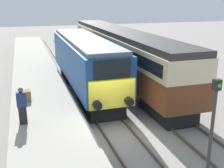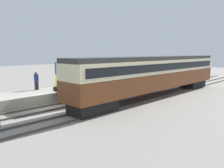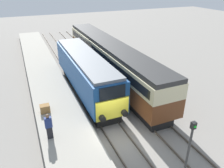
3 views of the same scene
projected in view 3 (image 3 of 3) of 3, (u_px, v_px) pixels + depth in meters
ground_plane at (119, 140)px, 15.06m from camera, size 120.00×120.00×0.00m
platform_left at (51, 93)px, 20.31m from camera, size 3.50×50.00×0.85m
rails_near_track at (95, 104)px, 19.16m from camera, size 1.51×60.00×0.14m
rails_far_track at (130, 97)px, 20.37m from camera, size 1.50×60.00×0.14m
locomotive at (86, 72)px, 20.37m from camera, size 2.70×13.13×3.84m
passenger_carriage at (109, 56)px, 23.37m from camera, size 2.75×21.17×4.06m
person_on_platform at (49, 126)px, 13.56m from camera, size 0.44×0.26×1.77m
signal_post at (189, 149)px, 10.92m from camera, size 0.24×0.28×3.96m
luggage_crate at (45, 109)px, 16.49m from camera, size 0.70×0.56×0.60m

